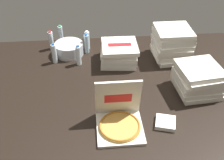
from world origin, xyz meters
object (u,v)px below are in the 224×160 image
open_pizza_box (119,119)px  napkin_pile (165,123)px  pizza_stack_right_near (172,43)px  water_bottle_2 (51,40)px  pizza_stack_center_near (198,79)px  water_bottle_1 (86,44)px  water_bottle_3 (54,53)px  water_bottle_5 (87,40)px  pizza_stack_left_near (119,53)px  water_bottle_0 (61,35)px  water_bottle_4 (78,55)px  ice_bucket (69,49)px

open_pizza_box → napkin_pile: size_ratio=2.45×
pizza_stack_right_near → water_bottle_2: pizza_stack_right_near is taller
pizza_stack_center_near → water_bottle_1: pizza_stack_center_near is taller
napkin_pile → pizza_stack_right_near: bearing=73.3°
water_bottle_3 → pizza_stack_right_near: bearing=-0.4°
water_bottle_2 → water_bottle_5: (0.43, -0.03, 0.00)m
pizza_stack_left_near → water_bottle_0: bearing=143.5°
pizza_stack_right_near → pizza_stack_center_near: size_ratio=0.96×
pizza_stack_left_near → water_bottle_1: size_ratio=1.83×
water_bottle_3 → napkin_pile: 1.46m
open_pizza_box → water_bottle_1: size_ratio=1.71×
open_pizza_box → water_bottle_5: (-0.24, 1.31, 0.04)m
open_pizza_box → pizza_stack_right_near: (0.71, 1.03, 0.10)m
pizza_stack_right_near → water_bottle_1: 0.98m
pizza_stack_center_near → water_bottle_5: bearing=139.1°
water_bottle_4 → open_pizza_box: bearing=-70.6°
open_pizza_box → water_bottle_5: open_pizza_box is taller
pizza_stack_center_near → water_bottle_4: bearing=153.5°
pizza_stack_center_near → water_bottle_3: bearing=155.8°
water_bottle_4 → water_bottle_0: bearing=113.6°
water_bottle_4 → water_bottle_5: 0.35m
water_bottle_5 → water_bottle_1: bearing=-97.7°
water_bottle_5 → napkin_pile: 1.47m
pizza_stack_left_near → water_bottle_2: 0.85m
pizza_stack_center_near → pizza_stack_left_near: bearing=140.1°
water_bottle_3 → water_bottle_4: same height
open_pizza_box → water_bottle_5: size_ratio=1.71×
ice_bucket → water_bottle_4: 0.26m
ice_bucket → water_bottle_2: (-0.21, 0.14, 0.04)m
open_pizza_box → water_bottle_4: bearing=109.4°
pizza_stack_left_near → napkin_pile: pizza_stack_left_near is taller
open_pizza_box → water_bottle_0: (-0.57, 1.48, 0.04)m
water_bottle_3 → water_bottle_5: same height
water_bottle_3 → water_bottle_2: bearing=101.4°
water_bottle_1 → water_bottle_0: bearing=140.7°
water_bottle_3 → water_bottle_4: (0.27, -0.06, 0.00)m
water_bottle_0 → water_bottle_2: size_ratio=1.00×
pizza_stack_left_near → water_bottle_4: bearing=-178.3°
ice_bucket → water_bottle_2: bearing=146.5°
pizza_stack_right_near → ice_bucket: (-1.17, 0.17, -0.11)m
pizza_stack_right_near → pizza_stack_center_near: (0.09, -0.63, -0.04)m
pizza_stack_right_near → water_bottle_4: size_ratio=1.84×
open_pizza_box → water_bottle_0: 1.59m
pizza_stack_right_near → water_bottle_0: 1.35m
open_pizza_box → water_bottle_3: bearing=120.5°
pizza_stack_left_near → napkin_pile: size_ratio=2.62×
pizza_stack_center_near → water_bottle_2: (-1.47, 0.94, -0.02)m
pizza_stack_center_near → water_bottle_5: pizza_stack_center_near is taller
pizza_stack_right_near → pizza_stack_center_near: bearing=-81.5°
water_bottle_1 → water_bottle_2: size_ratio=1.00×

